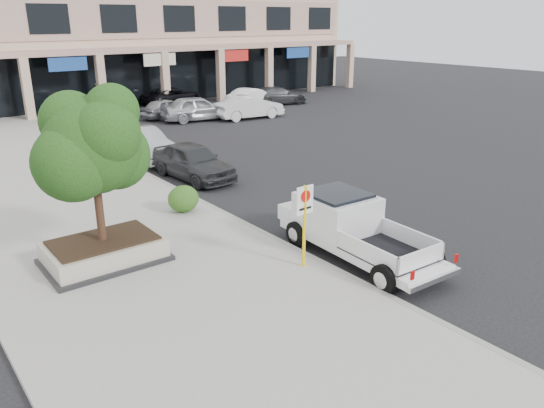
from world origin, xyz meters
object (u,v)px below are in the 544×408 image
(lot_car_d, at_px, (172,96))
(lot_car_a, at_px, (197,108))
(no_parking_sign, at_px, (305,215))
(lot_car_c, at_px, (278,96))
(curb_car_d, at_px, (71,112))
(lot_car_f, at_px, (252,98))
(lot_car_b, at_px, (249,107))
(curb_car_a, at_px, (193,161))
(planter, at_px, (104,251))
(planter_tree, at_px, (95,145))
(curb_car_b, at_px, (143,144))
(pickup_truck, at_px, (360,230))
(lot_car_e, at_px, (166,108))
(curb_car_c, at_px, (93,126))

(lot_car_d, bearing_deg, lot_car_a, 151.70)
(no_parking_sign, xyz_separation_m, lot_car_c, (17.78, 23.63, -0.94))
(curb_car_d, bearing_deg, lot_car_c, -3.87)
(curb_car_d, distance_m, lot_car_f, 13.39)
(lot_car_b, bearing_deg, curb_car_d, 65.03)
(curb_car_d, bearing_deg, curb_car_a, -85.76)
(no_parking_sign, distance_m, curb_car_a, 9.85)
(curb_car_a, distance_m, lot_car_c, 21.08)
(planter, xyz_separation_m, lot_car_b, (16.51, 16.33, 0.31))
(planter_tree, height_order, lot_car_a, planter_tree)
(curb_car_d, bearing_deg, no_parking_sign, -90.15)
(planter, relative_size, no_parking_sign, 1.39)
(curb_car_d, relative_size, lot_car_f, 1.13)
(lot_car_f, bearing_deg, curb_car_d, 68.51)
(curb_car_b, height_order, lot_car_d, curb_car_b)
(pickup_truck, distance_m, lot_car_b, 22.86)
(lot_car_a, bearing_deg, lot_car_b, -105.40)
(pickup_truck, bearing_deg, lot_car_a, 74.09)
(curb_car_b, relative_size, lot_car_c, 0.98)
(curb_car_d, bearing_deg, curb_car_b, -87.52)
(planter, xyz_separation_m, lot_car_e, (12.12, 20.10, 0.19))
(planter, bearing_deg, lot_car_d, 58.74)
(lot_car_b, xyz_separation_m, lot_car_f, (3.05, 3.88, -0.05))
(curb_car_b, distance_m, curb_car_c, 6.36)
(lot_car_c, bearing_deg, no_parking_sign, 154.82)
(planter_tree, xyz_separation_m, curb_car_d, (6.21, 22.22, -2.71))
(curb_car_c, bearing_deg, lot_car_d, 38.39)
(pickup_truck, height_order, curb_car_b, pickup_truck)
(planter, relative_size, curb_car_d, 0.64)
(curb_car_a, height_order, curb_car_c, curb_car_a)
(lot_car_c, bearing_deg, planter_tree, 144.10)
(pickup_truck, height_order, curb_car_d, pickup_truck)
(lot_car_c, distance_m, lot_car_f, 2.42)
(planter, bearing_deg, curb_car_b, 60.12)
(planter, xyz_separation_m, no_parking_sign, (4.19, -3.58, 1.16))
(no_parking_sign, relative_size, curb_car_c, 0.46)
(pickup_truck, distance_m, curb_car_b, 14.22)
(pickup_truck, xyz_separation_m, lot_car_f, (13.59, 24.17, -0.14))
(curb_car_c, xyz_separation_m, lot_car_b, (10.77, -0.29, 0.05))
(no_parking_sign, height_order, curb_car_a, no_parking_sign)
(curb_car_b, bearing_deg, pickup_truck, -92.62)
(curb_car_d, height_order, lot_car_b, lot_car_b)
(no_parking_sign, relative_size, lot_car_e, 0.59)
(curb_car_d, distance_m, lot_car_d, 9.10)
(pickup_truck, relative_size, lot_car_f, 1.25)
(curb_car_a, distance_m, lot_car_a, 13.76)
(curb_car_a, bearing_deg, curb_car_d, 85.83)
(no_parking_sign, relative_size, lot_car_f, 0.52)
(no_parking_sign, bearing_deg, curb_car_a, 77.93)
(curb_car_d, bearing_deg, planter, -101.25)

